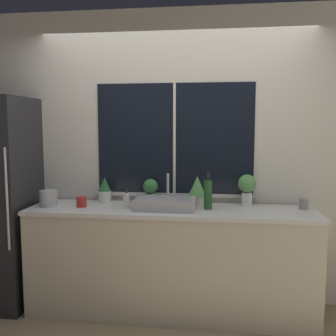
% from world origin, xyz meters
% --- Properties ---
extents(ground_plane, '(14.00, 14.00, 0.00)m').
position_xyz_m(ground_plane, '(0.00, 0.00, 0.00)').
color(ground_plane, '#937F60').
extents(wall_back, '(8.00, 0.09, 2.70)m').
position_xyz_m(wall_back, '(0.00, 0.62, 1.35)').
color(wall_back, silver).
rests_on(wall_back, ground_plane).
extents(wall_left, '(0.06, 7.00, 2.70)m').
position_xyz_m(wall_left, '(-2.17, 1.50, 1.35)').
color(wall_left, silver).
rests_on(wall_left, ground_plane).
extents(counter, '(2.47, 0.58, 0.93)m').
position_xyz_m(counter, '(0.00, 0.28, 0.47)').
color(counter, beige).
rests_on(counter, ground_plane).
extents(sink, '(0.52, 0.38, 0.28)m').
position_xyz_m(sink, '(-0.04, 0.26, 0.98)').
color(sink, '#ADADB2').
rests_on(sink, counter).
extents(potted_plant_far_left, '(0.12, 0.12, 0.23)m').
position_xyz_m(potted_plant_far_left, '(-0.64, 0.48, 1.05)').
color(potted_plant_far_left, white).
rests_on(potted_plant_far_left, counter).
extents(potted_plant_center_left, '(0.14, 0.14, 0.22)m').
position_xyz_m(potted_plant_center_left, '(-0.21, 0.48, 1.05)').
color(potted_plant_center_left, white).
rests_on(potted_plant_center_left, counter).
extents(potted_plant_center_right, '(0.16, 0.16, 0.26)m').
position_xyz_m(potted_plant_center_right, '(0.22, 0.48, 1.08)').
color(potted_plant_center_right, white).
rests_on(potted_plant_center_right, counter).
extents(potted_plant_far_right, '(0.16, 0.16, 0.28)m').
position_xyz_m(potted_plant_far_right, '(0.66, 0.48, 1.11)').
color(potted_plant_far_right, white).
rests_on(potted_plant_far_right, counter).
extents(soap_bottle, '(0.05, 0.05, 0.18)m').
position_xyz_m(soap_bottle, '(-0.38, 0.23, 1.01)').
color(soap_bottle, white).
rests_on(soap_bottle, counter).
extents(bottle_tall, '(0.07, 0.07, 0.32)m').
position_xyz_m(bottle_tall, '(0.32, 0.29, 1.07)').
color(bottle_tall, '#235128').
rests_on(bottle_tall, counter).
extents(mug_red, '(0.09, 0.09, 0.09)m').
position_xyz_m(mug_red, '(-0.78, 0.25, 0.98)').
color(mug_red, '#B72D28').
rests_on(mug_red, counter).
extents(mug_grey, '(0.08, 0.08, 0.10)m').
position_xyz_m(mug_grey, '(1.13, 0.39, 0.98)').
color(mug_grey, gray).
rests_on(mug_grey, counter).
extents(kettle, '(0.15, 0.15, 0.16)m').
position_xyz_m(kettle, '(-1.08, 0.24, 1.01)').
color(kettle, '#B2B2B7').
rests_on(kettle, counter).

